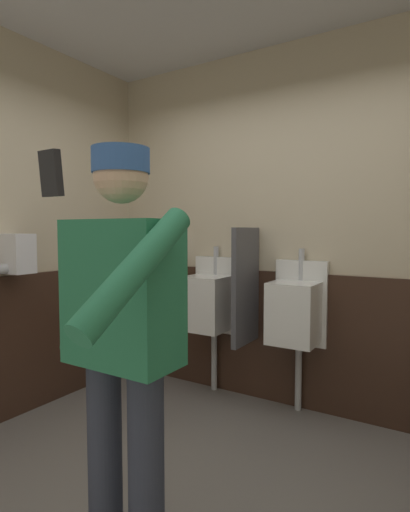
% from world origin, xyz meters
% --- Properties ---
extents(wall_back, '(3.95, 0.12, 2.81)m').
position_xyz_m(wall_back, '(0.00, 1.62, 1.40)').
color(wall_back, beige).
rests_on(wall_back, ground_plane).
extents(wainscot_band_back, '(3.35, 0.03, 1.05)m').
position_xyz_m(wainscot_band_back, '(0.00, 1.55, 0.53)').
color(wainscot_band_back, '#382319').
rests_on(wainscot_band_back, ground_plane).
extents(urinal_left, '(0.40, 0.34, 1.24)m').
position_xyz_m(urinal_left, '(-0.66, 1.40, 0.78)').
color(urinal_left, white).
rests_on(urinal_left, ground_plane).
extents(urinal_middle, '(0.40, 0.34, 1.24)m').
position_xyz_m(urinal_middle, '(0.09, 1.40, 0.78)').
color(urinal_middle, white).
rests_on(urinal_middle, ground_plane).
extents(privacy_divider_panel, '(0.04, 0.40, 0.90)m').
position_xyz_m(privacy_divider_panel, '(-0.28, 1.33, 0.95)').
color(privacy_divider_panel, '#4C4C51').
extents(person, '(0.66, 0.60, 1.69)m').
position_xyz_m(person, '(-0.01, -0.32, 1.00)').
color(person, '#2D3342').
rests_on(person, ground_plane).
extents(cell_phone, '(0.06, 0.03, 0.11)m').
position_xyz_m(cell_phone, '(0.25, -0.82, 1.52)').
color(cell_phone, black).
extents(hand_dryer, '(0.24, 0.23, 0.28)m').
position_xyz_m(hand_dryer, '(-1.55, 0.25, 1.21)').
color(hand_dryer, silver).
extents(soap_dispenser, '(0.10, 0.07, 0.18)m').
position_xyz_m(soap_dispenser, '(-1.04, 1.52, 1.23)').
color(soap_dispenser, silver).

